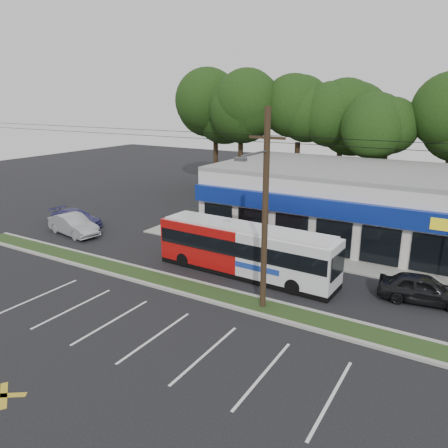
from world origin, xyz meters
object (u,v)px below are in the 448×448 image
(utility_pole, at_px, (261,205))
(car_dark, at_px, (423,289))
(metrobus, at_px, (246,249))
(car_blue, at_px, (76,218))
(pedestrian_a, at_px, (284,257))
(car_silver, at_px, (73,225))
(pedestrian_b, at_px, (330,265))

(utility_pole, bearing_deg, car_dark, 35.43)
(metrobus, distance_m, car_blue, 17.18)
(pedestrian_a, bearing_deg, car_dark, 141.06)
(utility_pole, height_order, car_silver, utility_pole)
(metrobus, xyz_separation_m, pedestrian_b, (4.62, 1.97, -0.76))
(car_dark, relative_size, pedestrian_a, 2.31)
(utility_pole, bearing_deg, pedestrian_a, 99.31)
(car_silver, distance_m, car_blue, 2.47)
(car_dark, distance_m, pedestrian_a, 7.88)
(metrobus, bearing_deg, pedestrian_b, 25.13)
(car_silver, bearing_deg, car_dark, -77.34)
(car_dark, xyz_separation_m, pedestrian_a, (-7.88, 0.06, 0.21))
(utility_pole, distance_m, pedestrian_b, 7.43)
(metrobus, bearing_deg, car_dark, 10.41)
(car_dark, height_order, pedestrian_b, pedestrian_b)
(utility_pole, height_order, pedestrian_b, utility_pole)
(car_blue, relative_size, pedestrian_a, 2.49)
(car_silver, bearing_deg, utility_pole, -91.91)
(metrobus, bearing_deg, car_blue, 175.74)
(car_blue, relative_size, pedestrian_b, 2.83)
(utility_pole, relative_size, metrobus, 4.38)
(utility_pole, distance_m, car_blue, 21.04)
(car_silver, bearing_deg, pedestrian_b, -75.04)
(car_dark, bearing_deg, utility_pole, 117.16)
(metrobus, relative_size, car_dark, 2.56)
(utility_pole, relative_size, pedestrian_a, 25.85)
(utility_pole, height_order, pedestrian_a, utility_pole)
(car_blue, xyz_separation_m, pedestrian_b, (21.67, 0.10, 0.15))
(metrobus, xyz_separation_m, pedestrian_a, (1.88, 1.50, -0.65))
(car_silver, relative_size, pedestrian_a, 2.53)
(metrobus, xyz_separation_m, car_blue, (-17.05, 1.88, -0.92))
(utility_pole, relative_size, car_dark, 11.20)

